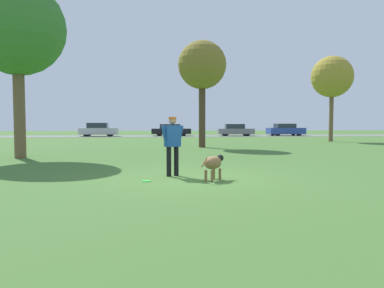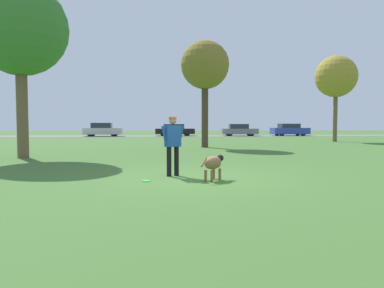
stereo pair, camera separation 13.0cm
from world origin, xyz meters
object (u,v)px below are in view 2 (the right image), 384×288
tree_mid_center (205,66)px  parked_car_blue (290,130)px  parked_car_grey (239,130)px  parked_car_black (175,130)px  dog (213,163)px  tree_far_right (336,77)px  frisbee (146,181)px  person (173,141)px  parked_car_silver (103,130)px  tree_near_left (20,29)px

tree_mid_center → parked_car_blue: tree_mid_center is taller
tree_mid_center → parked_car_grey: bearing=72.2°
parked_car_black → parked_car_grey: 7.21m
dog → parked_car_grey: (7.34, 31.71, 0.22)m
tree_far_right → frisbee: bearing=-126.4°
person → parked_car_blue: size_ratio=0.39×
dog → parked_car_silver: 32.52m
frisbee → parked_car_black: parked_car_black is taller
tree_far_right → tree_mid_center: tree_far_right is taller
tree_mid_center → parked_car_silver: (-8.90, 18.86, -4.09)m
dog → tree_near_left: bearing=85.0°
frisbee → parked_car_blue: 35.17m
person → dog: size_ratio=1.86×
parked_car_black → parked_car_grey: bearing=-4.3°
person → tree_near_left: size_ratio=0.22×
person → tree_mid_center: bearing=54.3°
frisbee → parked_car_silver: (-5.94, 31.66, 0.70)m
parked_car_grey → parked_car_blue: parked_car_blue is taller
tree_far_right → parked_car_silver: 23.99m
tree_mid_center → parked_car_blue: 22.85m
dog → parked_car_grey: bearing=25.5°
parked_car_silver → parked_car_black: bearing=4.9°
frisbee → parked_car_grey: size_ratio=0.06×
tree_mid_center → parked_car_silver: bearing=115.3°
person → parked_car_black: 31.52m
parked_car_blue → person: bearing=-116.5°
frisbee → parked_car_black: bearing=86.7°
tree_far_right → tree_mid_center: size_ratio=1.05×
frisbee → tree_near_left: (-5.35, 6.72, 5.26)m
parked_car_black → parked_car_blue: 12.98m
tree_near_left → tree_mid_center: tree_near_left is taller
person → frisbee: person is taller
person → parked_car_black: person is taller
parked_car_silver → parked_car_blue: bearing=0.3°
tree_near_left → parked_car_grey: tree_near_left is taller
dog → parked_car_silver: parked_car_silver is taller
frisbee → tree_near_left: tree_near_left is taller
parked_car_grey → frisbee: bearing=-103.1°
parked_car_silver → parked_car_grey: (14.97, 0.10, -0.06)m
frisbee → parked_car_black: size_ratio=0.05×
tree_far_right → parked_car_blue: tree_far_right is taller
parked_car_black → parked_car_silver: bearing=-174.2°
dog → parked_car_silver: size_ratio=0.21×
person → parked_car_black: bearing=63.0°
frisbee → tree_mid_center: bearing=77.0°
frisbee → parked_car_grey: parked_car_grey is taller
frisbee → tree_mid_center: (2.96, 12.79, 4.79)m
parked_car_blue → tree_near_left: bearing=-130.7°
tree_mid_center → parked_car_grey: tree_mid_center is taller
parked_car_silver → parked_car_black: (7.79, 0.71, -0.05)m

